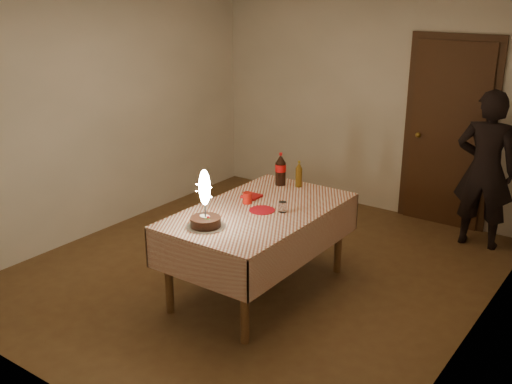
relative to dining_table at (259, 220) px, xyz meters
The scene contains 11 objects.
ground 0.79m from the dining_table, 128.50° to the left, with size 4.00×4.50×0.01m, color brown.
room_shell 1.07m from the dining_table, 119.07° to the left, with size 4.04×4.54×2.62m.
dining_table is the anchor object (origin of this frame).
birthday_cake 0.63m from the dining_table, 101.82° to the right, with size 0.30×0.30×0.47m.
red_plate 0.12m from the dining_table, 22.67° to the right, with size 0.22×0.22×0.01m, color #AA0B17.
red_cup 0.24m from the dining_table, 161.75° to the left, with size 0.08×0.08×0.10m, color #B1140C.
clear_cup 0.26m from the dining_table, 16.38° to the left, with size 0.07×0.07×0.09m, color silver.
napkin_stack 0.33m from the dining_table, 138.39° to the left, with size 0.15×0.15×0.02m, color #AB1315.
cola_bottle 0.74m from the dining_table, 108.34° to the left, with size 0.10×0.10×0.32m.
amber_bottle_left 0.75m from the dining_table, 93.80° to the left, with size 0.06×0.06×0.25m.
photographer 2.52m from the dining_table, 59.43° to the left, with size 0.64×0.48×1.65m.
Camera 1 is at (3.02, -4.23, 2.60)m, focal length 42.00 mm.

